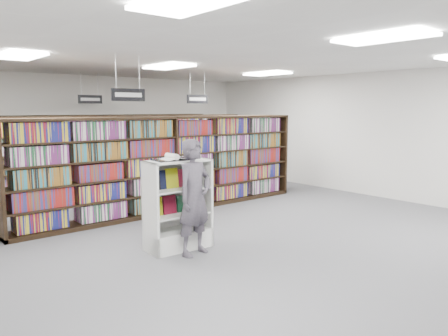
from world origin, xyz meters
TOP-DOWN VIEW (x-y plane):
  - floor at (0.00, 0.00)m, footprint 12.00×12.00m
  - ceiling at (0.00, 0.00)m, footprint 10.00×12.00m
  - wall_back at (0.00, 6.00)m, footprint 10.00×0.10m
  - wall_right at (5.00, 0.00)m, footprint 0.10×12.00m
  - bookshelf_row_near at (0.00, 2.00)m, footprint 7.00×0.60m
  - bookshelf_row_mid at (0.00, 4.00)m, footprint 7.00×0.60m
  - bookshelf_row_far at (0.00, 5.70)m, footprint 7.00×0.60m
  - aisle_sign_left at (-1.50, 1.00)m, footprint 0.65×0.02m
  - aisle_sign_right at (1.50, 3.00)m, footprint 0.65×0.02m
  - aisle_sign_center at (-0.50, 5.00)m, footprint 0.65×0.02m
  - troffer_front_left at (-3.00, -3.00)m, footprint 0.60×1.20m
  - troffer_front_center at (0.00, -3.00)m, footprint 0.60×1.20m
  - troffer_back_left at (-3.00, 2.00)m, footprint 0.60×1.20m
  - troffer_back_center at (0.00, 2.00)m, footprint 0.60×1.20m
  - troffer_back_right at (3.00, 2.00)m, footprint 0.60×1.20m
  - endcap_display at (-1.35, -0.26)m, footprint 1.07×0.57m
  - open_book at (-1.43, -0.28)m, footprint 0.64×0.40m
  - shopper at (-1.31, -0.70)m, footprint 0.73×0.56m

SIDE VIEW (x-z plane):
  - floor at x=0.00m, z-range 0.00..0.00m
  - endcap_display at x=-1.35m, z-range -0.24..1.22m
  - shopper at x=-1.31m, z-range 0.00..1.81m
  - bookshelf_row_near at x=0.00m, z-range 0.00..2.10m
  - bookshelf_row_mid at x=0.00m, z-range 0.00..2.10m
  - bookshelf_row_far at x=0.00m, z-range 0.00..2.10m
  - open_book at x=-1.43m, z-range 1.42..1.55m
  - wall_back at x=0.00m, z-range 0.00..3.20m
  - wall_right at x=5.00m, z-range 0.00..3.20m
  - aisle_sign_left at x=-1.50m, z-range 2.13..2.93m
  - aisle_sign_right at x=1.50m, z-range 2.13..2.93m
  - aisle_sign_center at x=-0.50m, z-range 2.13..2.93m
  - troffer_front_left at x=-3.00m, z-range 3.14..3.18m
  - troffer_front_center at x=0.00m, z-range 3.14..3.18m
  - troffer_back_left at x=-3.00m, z-range 3.14..3.18m
  - troffer_back_center at x=0.00m, z-range 3.14..3.18m
  - troffer_back_right at x=3.00m, z-range 3.14..3.18m
  - ceiling at x=0.00m, z-range 3.15..3.25m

